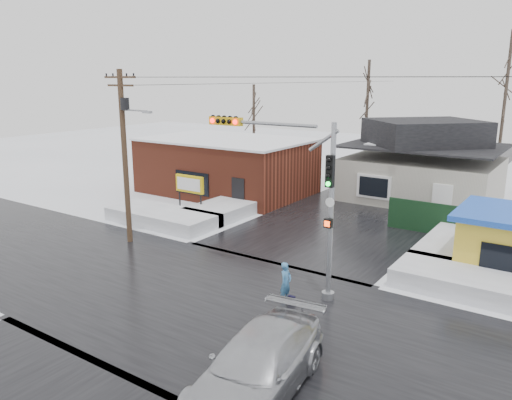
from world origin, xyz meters
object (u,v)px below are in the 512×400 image
Objects in this scene: kiosk at (511,242)px; pedestrian at (286,283)px; traffic_signal at (295,183)px; marquee_sign at (190,185)px; utility_pole at (125,147)px; car at (258,366)px.

kiosk reaches higher than pedestrian.
traffic_signal is 13.42m from marquee_sign.
pedestrian is (-6.74, -8.19, -0.65)m from kiosk.
traffic_signal is at bearing -2.95° from utility_pole.
kiosk is 0.79× the size of car.
kiosk is (7.07, 7.03, -3.08)m from traffic_signal.
marquee_sign is 18.51m from kiosk.
utility_pole is at bearing 177.05° from traffic_signal.
car is at bearing -156.10° from pedestrian.
utility_pole is (-10.36, 0.53, 0.57)m from traffic_signal.
utility_pole is at bearing -79.87° from marquee_sign.
pedestrian is (11.76, -7.69, -1.11)m from marquee_sign.
kiosk is at bearing -38.96° from pedestrian.
traffic_signal is 3.92m from pedestrian.
marquee_sign reaches higher than car.
marquee_sign is (-1.07, 5.99, -3.19)m from utility_pole.
traffic_signal is at bearing 104.52° from car.
utility_pole reaches higher than car.
pedestrian is (0.32, -1.16, -3.72)m from traffic_signal.
pedestrian is at bearing 105.85° from car.
utility_pole reaches higher than traffic_signal.
car is at bearing -42.92° from marquee_sign.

